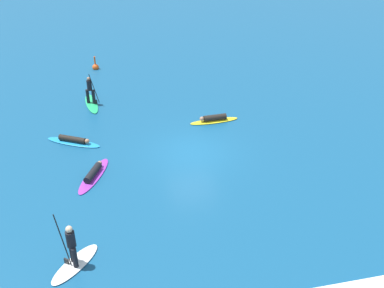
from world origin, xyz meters
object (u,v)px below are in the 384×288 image
at_px(surfer_on_green_board, 91,98).
at_px(surfer_on_white_board, 73,254).
at_px(marker_buoy, 96,67).
at_px(surfer_on_blue_board, 74,141).
at_px(surfer_on_purple_board, 94,174).
at_px(surfer_on_yellow_board, 214,119).

distance_m(surfer_on_green_board, surfer_on_white_board, 13.70).
xyz_separation_m(surfer_on_white_board, marker_buoy, (1.59, 19.47, -0.39)).
distance_m(surfer_on_green_board, surfer_on_blue_board, 4.69).
distance_m(surfer_on_purple_board, surfer_on_white_board, 5.80).
relative_size(surfer_on_blue_board, marker_buoy, 2.86).
bearing_deg(surfer_on_green_board, surfer_on_purple_board, -8.03).
relative_size(surfer_on_yellow_board, surfer_on_purple_board, 0.94).
relative_size(surfer_on_yellow_board, surfer_on_blue_board, 0.95).
bearing_deg(surfer_on_green_board, surfer_on_white_board, -11.34).
bearing_deg(surfer_on_green_board, marker_buoy, 168.41).
height_order(surfer_on_green_board, surfer_on_blue_board, surfer_on_green_board).
relative_size(surfer_on_blue_board, surfer_on_white_board, 1.29).
xyz_separation_m(surfer_on_blue_board, surfer_on_purple_board, (0.92, -3.40, 0.01)).
bearing_deg(surfer_on_blue_board, marker_buoy, 110.53).
height_order(surfer_on_purple_board, marker_buoy, marker_buoy).
xyz_separation_m(surfer_on_yellow_board, surfer_on_purple_board, (-7.06, -4.12, -0.01)).
bearing_deg(surfer_on_yellow_board, surfer_on_purple_board, 27.86).
xyz_separation_m(surfer_on_yellow_board, marker_buoy, (-6.39, 9.64, -0.01)).
bearing_deg(surfer_on_green_board, surfer_on_blue_board, -20.35).
bearing_deg(surfer_on_blue_board, surfer_on_yellow_board, 34.44).
relative_size(surfer_on_yellow_board, surfer_on_white_board, 1.22).
bearing_deg(surfer_on_blue_board, surfer_on_purple_board, -45.52).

